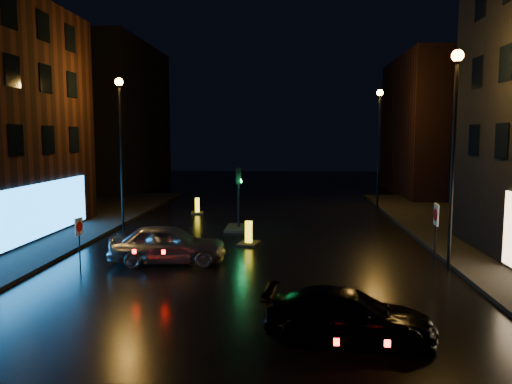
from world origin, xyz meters
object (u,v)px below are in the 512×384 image
at_px(traffic_signal, 239,220).
at_px(road_sign_left, 79,231).
at_px(bollard_far, 197,210).
at_px(road_sign_right, 436,220).
at_px(dark_sedan, 349,315).
at_px(silver_hatchback, 168,244).
at_px(bollard_near, 249,239).

xyz_separation_m(traffic_signal, road_sign_left, (-5.30, -8.90, 1.03)).
xyz_separation_m(bollard_far, road_sign_right, (11.86, -13.27, 1.70)).
xyz_separation_m(dark_sedan, road_sign_right, (4.16, 7.09, 1.30)).
relative_size(silver_hatchback, road_sign_left, 2.29).
height_order(dark_sedan, bollard_near, dark_sedan).
bearing_deg(bollard_far, traffic_signal, -66.09).
height_order(dark_sedan, bollard_far, dark_sedan).
bearing_deg(bollard_far, road_sign_left, -105.56).
distance_m(silver_hatchback, road_sign_right, 10.69).
distance_m(traffic_signal, bollard_far, 6.38).
height_order(bollard_near, road_sign_right, road_sign_right).
relative_size(silver_hatchback, dark_sedan, 1.07).
xyz_separation_m(dark_sedan, bollard_far, (-7.70, 20.35, -0.40)).
distance_m(bollard_near, road_sign_left, 8.01).
bearing_deg(road_sign_left, road_sign_right, 12.97).
height_order(dark_sedan, road_sign_right, road_sign_right).
bearing_deg(silver_hatchback, road_sign_right, -95.26).
distance_m(traffic_signal, bollard_near, 4.07).
bearing_deg(dark_sedan, bollard_far, 27.20).
bearing_deg(road_sign_right, dark_sedan, 62.35).
bearing_deg(dark_sedan, bollard_near, 24.00).
distance_m(traffic_signal, silver_hatchback, 7.95).
height_order(bollard_far, road_sign_left, road_sign_left).
height_order(traffic_signal, road_sign_right, traffic_signal).
bearing_deg(road_sign_left, dark_sedan, -23.43).
xyz_separation_m(traffic_signal, dark_sedan, (4.35, -14.93, 0.13)).
xyz_separation_m(silver_hatchback, bollard_near, (3.00, 3.70, -0.55)).
distance_m(silver_hatchback, bollard_near, 4.79).
relative_size(bollard_far, road_sign_left, 0.64).
relative_size(dark_sedan, bollard_near, 2.98).
height_order(traffic_signal, dark_sedan, traffic_signal).
bearing_deg(road_sign_right, road_sign_left, 7.10).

